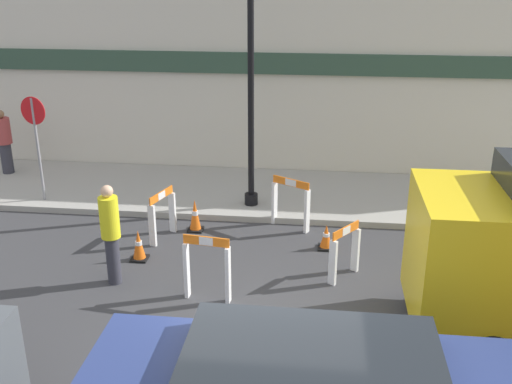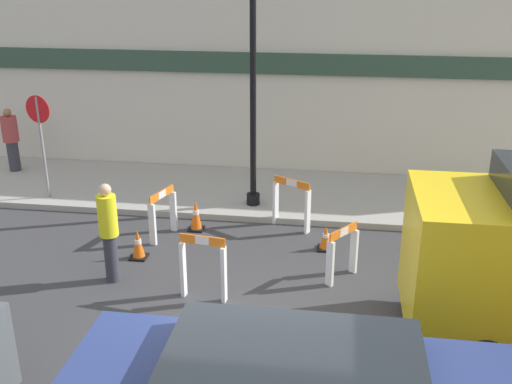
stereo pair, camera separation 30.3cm
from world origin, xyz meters
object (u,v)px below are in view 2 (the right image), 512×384
at_px(stop_sign, 40,130).
at_px(person_pedestrian, 11,138).
at_px(streetlamp_post, 253,58).
at_px(person_worker, 109,229).

distance_m(stop_sign, person_pedestrian, 2.45).
height_order(streetlamp_post, person_worker, streetlamp_post).
xyz_separation_m(streetlamp_post, stop_sign, (-4.60, -0.24, -1.59)).
xyz_separation_m(streetlamp_post, person_worker, (-1.89, -3.42, -2.32)).
xyz_separation_m(stop_sign, person_pedestrian, (-1.70, 1.63, -0.70)).
xyz_separation_m(streetlamp_post, person_pedestrian, (-6.30, 1.39, -2.29)).
xyz_separation_m(person_worker, person_pedestrian, (-4.41, 4.81, 0.03)).
bearing_deg(streetlamp_post, stop_sign, -177.01).
relative_size(stop_sign, person_pedestrian, 1.44).
height_order(stop_sign, person_worker, stop_sign).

